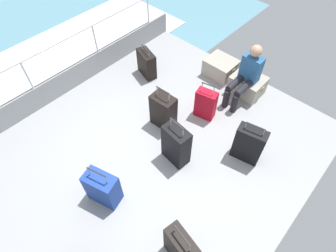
{
  "coord_description": "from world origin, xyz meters",
  "views": [
    {
      "loc": [
        1.85,
        -1.7,
        3.75
      ],
      "look_at": [
        -0.03,
        0.36,
        0.25
      ],
      "focal_mm": 29.81,
      "sensor_mm": 36.0,
      "label": 1
    }
  ],
  "objects_px": {
    "suitcase_1": "(176,145)",
    "suitcase_4": "(147,64)",
    "passenger_seated": "(246,74)",
    "cargo_crate_1": "(247,85)",
    "suitcase_3": "(163,111)",
    "suitcase_0": "(103,188)",
    "suitcase_6": "(249,144)",
    "suitcase_2": "(206,104)",
    "cargo_crate_0": "(220,68)",
    "suitcase_5": "(181,248)"
  },
  "relations": [
    {
      "from": "cargo_crate_1",
      "to": "passenger_seated",
      "type": "bearing_deg",
      "value": -90.0
    },
    {
      "from": "cargo_crate_1",
      "to": "suitcase_4",
      "type": "relative_size",
      "value": 0.97
    },
    {
      "from": "cargo_crate_1",
      "to": "suitcase_2",
      "type": "xyz_separation_m",
      "value": [
        -0.23,
        -0.98,
        0.09
      ]
    },
    {
      "from": "suitcase_0",
      "to": "suitcase_3",
      "type": "bearing_deg",
      "value": 101.78
    },
    {
      "from": "suitcase_0",
      "to": "passenger_seated",
      "type": "bearing_deg",
      "value": 84.11
    },
    {
      "from": "suitcase_3",
      "to": "suitcase_2",
      "type": "bearing_deg",
      "value": 57.1
    },
    {
      "from": "passenger_seated",
      "to": "suitcase_2",
      "type": "distance_m",
      "value": 0.88
    },
    {
      "from": "suitcase_0",
      "to": "suitcase_6",
      "type": "distance_m",
      "value": 2.2
    },
    {
      "from": "cargo_crate_1",
      "to": "suitcase_4",
      "type": "distance_m",
      "value": 1.96
    },
    {
      "from": "cargo_crate_0",
      "to": "suitcase_5",
      "type": "xyz_separation_m",
      "value": [
        1.65,
        -3.11,
        0.14
      ]
    },
    {
      "from": "suitcase_0",
      "to": "suitcase_3",
      "type": "distance_m",
      "value": 1.58
    },
    {
      "from": "suitcase_2",
      "to": "suitcase_5",
      "type": "relative_size",
      "value": 0.95
    },
    {
      "from": "suitcase_4",
      "to": "suitcase_1",
      "type": "bearing_deg",
      "value": -32.4
    },
    {
      "from": "passenger_seated",
      "to": "suitcase_4",
      "type": "height_order",
      "value": "passenger_seated"
    },
    {
      "from": "passenger_seated",
      "to": "suitcase_1",
      "type": "xyz_separation_m",
      "value": [
        -0.01,
        -1.8,
        -0.22
      ]
    },
    {
      "from": "suitcase_1",
      "to": "suitcase_4",
      "type": "height_order",
      "value": "suitcase_1"
    },
    {
      "from": "cargo_crate_1",
      "to": "suitcase_3",
      "type": "xyz_separation_m",
      "value": [
        -0.63,
        -1.6,
        0.13
      ]
    },
    {
      "from": "passenger_seated",
      "to": "suitcase_0",
      "type": "xyz_separation_m",
      "value": [
        -0.31,
        -2.97,
        -0.29
      ]
    },
    {
      "from": "passenger_seated",
      "to": "suitcase_0",
      "type": "bearing_deg",
      "value": -95.89
    },
    {
      "from": "suitcase_1",
      "to": "suitcase_4",
      "type": "relative_size",
      "value": 1.36
    },
    {
      "from": "suitcase_0",
      "to": "suitcase_2",
      "type": "bearing_deg",
      "value": 87.93
    },
    {
      "from": "passenger_seated",
      "to": "suitcase_3",
      "type": "distance_m",
      "value": 1.57
    },
    {
      "from": "passenger_seated",
      "to": "suitcase_4",
      "type": "distance_m",
      "value": 1.91
    },
    {
      "from": "passenger_seated",
      "to": "suitcase_3",
      "type": "bearing_deg",
      "value": -113.92
    },
    {
      "from": "suitcase_2",
      "to": "suitcase_3",
      "type": "xyz_separation_m",
      "value": [
        -0.4,
        -0.62,
        0.03
      ]
    },
    {
      "from": "cargo_crate_1",
      "to": "passenger_seated",
      "type": "height_order",
      "value": "passenger_seated"
    },
    {
      "from": "cargo_crate_0",
      "to": "suitcase_2",
      "type": "relative_size",
      "value": 0.82
    },
    {
      "from": "suitcase_4",
      "to": "suitcase_0",
      "type": "bearing_deg",
      "value": -57.55
    },
    {
      "from": "passenger_seated",
      "to": "suitcase_3",
      "type": "xyz_separation_m",
      "value": [
        -0.63,
        -1.42,
        -0.25
      ]
    },
    {
      "from": "cargo_crate_1",
      "to": "suitcase_1",
      "type": "xyz_separation_m",
      "value": [
        -0.01,
        -1.98,
        0.16
      ]
    },
    {
      "from": "cargo_crate_1",
      "to": "suitcase_3",
      "type": "height_order",
      "value": "suitcase_3"
    },
    {
      "from": "suitcase_6",
      "to": "suitcase_4",
      "type": "bearing_deg",
      "value": 172.03
    },
    {
      "from": "suitcase_4",
      "to": "suitcase_5",
      "type": "bearing_deg",
      "value": -38.14
    },
    {
      "from": "suitcase_3",
      "to": "suitcase_1",
      "type": "bearing_deg",
      "value": -31.8
    },
    {
      "from": "suitcase_2",
      "to": "passenger_seated",
      "type": "bearing_deg",
      "value": 74.08
    },
    {
      "from": "suitcase_2",
      "to": "suitcase_3",
      "type": "distance_m",
      "value": 0.74
    },
    {
      "from": "passenger_seated",
      "to": "cargo_crate_0",
      "type": "bearing_deg",
      "value": 158.26
    },
    {
      "from": "cargo_crate_1",
      "to": "suitcase_6",
      "type": "height_order",
      "value": "suitcase_6"
    },
    {
      "from": "suitcase_1",
      "to": "suitcase_4",
      "type": "bearing_deg",
      "value": 147.6
    },
    {
      "from": "suitcase_4",
      "to": "suitcase_3",
      "type": "bearing_deg",
      "value": -32.73
    },
    {
      "from": "suitcase_5",
      "to": "suitcase_2",
      "type": "bearing_deg",
      "value": 120.65
    },
    {
      "from": "suitcase_3",
      "to": "suitcase_4",
      "type": "relative_size",
      "value": 1.28
    },
    {
      "from": "suitcase_3",
      "to": "suitcase_6",
      "type": "height_order",
      "value": "suitcase_3"
    },
    {
      "from": "cargo_crate_1",
      "to": "suitcase_1",
      "type": "relative_size",
      "value": 0.72
    },
    {
      "from": "suitcase_1",
      "to": "suitcase_5",
      "type": "relative_size",
      "value": 1.1
    },
    {
      "from": "suitcase_5",
      "to": "suitcase_6",
      "type": "distance_m",
      "value": 1.81
    },
    {
      "from": "cargo_crate_0",
      "to": "suitcase_6",
      "type": "xyz_separation_m",
      "value": [
        1.44,
        -1.32,
        0.15
      ]
    },
    {
      "from": "suitcase_0",
      "to": "suitcase_4",
      "type": "height_order",
      "value": "suitcase_0"
    },
    {
      "from": "suitcase_0",
      "to": "suitcase_4",
      "type": "distance_m",
      "value": 2.69
    },
    {
      "from": "cargo_crate_0",
      "to": "suitcase_0",
      "type": "xyz_separation_m",
      "value": [
        0.36,
        -3.23,
        0.1
      ]
    }
  ]
}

